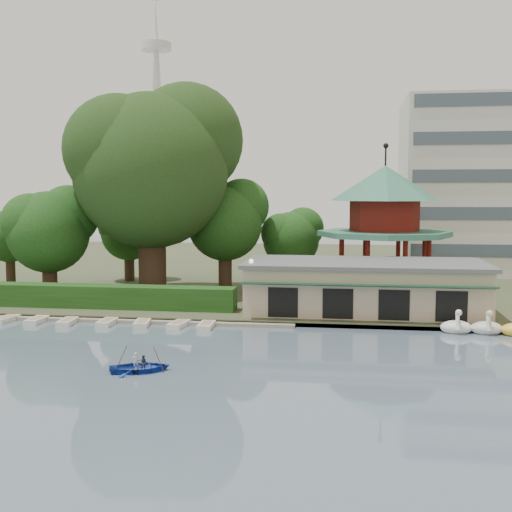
% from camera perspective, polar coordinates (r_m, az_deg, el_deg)
% --- Properties ---
extents(ground_plane, '(220.00, 220.00, 0.00)m').
position_cam_1_polar(ground_plane, '(31.10, -8.55, -12.45)').
color(ground_plane, slate).
rests_on(ground_plane, ground).
extents(shore, '(220.00, 70.00, 0.40)m').
position_cam_1_polar(shore, '(81.30, 1.98, -1.00)').
color(shore, '#424930').
rests_on(shore, ground).
extents(embankment, '(220.00, 0.60, 0.30)m').
position_cam_1_polar(embankment, '(47.36, -2.53, -5.90)').
color(embankment, gray).
rests_on(embankment, ground).
extents(dock, '(34.00, 1.60, 0.24)m').
position_cam_1_polar(dock, '(50.84, -16.03, -5.35)').
color(dock, gray).
rests_on(dock, ground).
extents(boathouse, '(18.60, 9.39, 3.90)m').
position_cam_1_polar(boathouse, '(50.81, 9.62, -2.64)').
color(boathouse, '#C0A990').
rests_on(boathouse, shore).
extents(pavilion, '(12.40, 12.40, 13.50)m').
position_cam_1_polar(pavilion, '(60.43, 11.35, 3.51)').
color(pavilion, '#C0A990').
rests_on(pavilion, shore).
extents(broadcast_tower, '(8.00, 8.00, 96.00)m').
position_cam_1_polar(broadcast_tower, '(177.41, -8.80, 13.49)').
color(broadcast_tower, silver).
rests_on(broadcast_tower, ground).
extents(hedge, '(30.00, 2.00, 1.80)m').
position_cam_1_polar(hedge, '(54.84, -17.52, -3.35)').
color(hedge, '#1F4A18').
rests_on(hedge, shore).
extents(lamp_post, '(0.36, 0.36, 4.28)m').
position_cam_1_polar(lamp_post, '(48.24, -0.42, -1.84)').
color(lamp_post, black).
rests_on(lamp_post, shore).
extents(big_tree, '(15.40, 14.35, 19.31)m').
position_cam_1_polar(big_tree, '(59.21, -9.10, 8.39)').
color(big_tree, '#3A281C').
rests_on(big_tree, shore).
extents(small_trees, '(38.81, 16.72, 10.59)m').
position_cam_1_polar(small_trees, '(62.77, -11.14, 2.58)').
color(small_trees, '#3A281C').
rests_on(small_trees, shore).
extents(moored_rowboats, '(26.76, 2.74, 0.36)m').
position_cam_1_polar(moored_rowboats, '(50.52, -18.78, -5.43)').
color(moored_rowboats, silver).
rests_on(moored_rowboats, ground).
extents(rowboat_with_passengers, '(5.34, 4.56, 2.01)m').
position_cam_1_polar(rowboat_with_passengers, '(35.64, -10.29, -9.34)').
color(rowboat_with_passengers, '#19379D').
rests_on(rowboat_with_passengers, ground).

